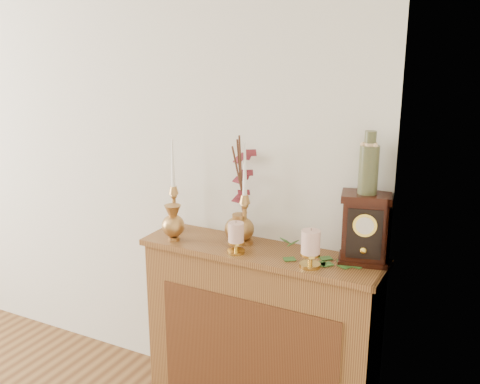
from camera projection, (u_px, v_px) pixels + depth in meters
The scene contains 10 objects.
console_shelf at pixel (259, 338), 2.92m from camera, with size 1.24×0.34×0.93m.
candlestick_left at pixel (174, 201), 3.02m from camera, with size 0.08×0.08×0.50m.
candlestick_center at pixel (245, 211), 2.82m from camera, with size 0.09×0.09×0.53m.
bud_vase at pixel (173, 223), 2.88m from camera, with size 0.12×0.12×0.19m.
ginger_jar at pixel (243, 193), 2.85m from camera, with size 0.23×0.25×0.57m.
pillar_candle_left at pixel (236, 236), 2.72m from camera, with size 0.09×0.09×0.17m.
pillar_candle_right at pixel (311, 247), 2.55m from camera, with size 0.10×0.10×0.19m.
ivy_garland at pixel (309, 253), 2.70m from camera, with size 0.48×0.21×0.09m.
mantel_clock at pixel (365, 229), 2.59m from camera, with size 0.25×0.21×0.34m.
ceramic_vase at pixel (369, 166), 2.51m from camera, with size 0.09×0.09×0.29m.
Camera 1 is at (2.50, -0.26, 1.97)m, focal length 42.00 mm.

